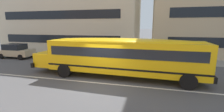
# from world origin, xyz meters

# --- Properties ---
(ground_plane) EXTENTS (400.00, 400.00, 0.00)m
(ground_plane) POSITION_xyz_m (0.00, 0.00, 0.00)
(ground_plane) COLOR #4C4C4F
(sidewalk_far) EXTENTS (120.00, 3.00, 0.01)m
(sidewalk_far) POSITION_xyz_m (0.00, 8.06, 0.01)
(sidewalk_far) COLOR gray
(sidewalk_far) RESTS_ON ground_plane
(lane_centreline) EXTENTS (110.00, 0.16, 0.01)m
(lane_centreline) POSITION_xyz_m (0.00, 0.00, 0.00)
(lane_centreline) COLOR silver
(lane_centreline) RESTS_ON ground_plane
(school_bus) EXTENTS (12.74, 3.26, 2.83)m
(school_bus) POSITION_xyz_m (0.90, 1.62, 1.68)
(school_bus) COLOR yellow
(school_bus) RESTS_ON ground_plane
(parked_car_beige_by_lamppost) EXTENTS (3.92, 1.91, 1.64)m
(parked_car_beige_by_lamppost) POSITION_xyz_m (-12.19, 5.39, 0.84)
(parked_car_beige_by_lamppost) COLOR #C1B28E
(parked_car_beige_by_lamppost) RESTS_ON ground_plane
(apartment_block_far_left) EXTENTS (20.29, 10.82, 13.30)m
(apartment_block_far_left) POSITION_xyz_m (-9.13, 14.94, 6.65)
(apartment_block_far_left) COLOR beige
(apartment_block_far_left) RESTS_ON ground_plane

